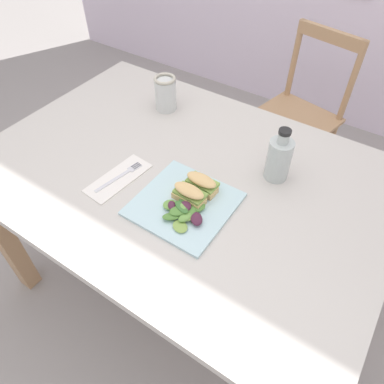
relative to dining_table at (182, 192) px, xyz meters
name	(u,v)px	position (x,y,z in m)	size (l,w,h in m)	color
ground_plane	(162,296)	(-0.04, -0.13, -0.63)	(9.23, 9.23, 0.00)	gray
dining_table	(182,192)	(0.00, 0.00, 0.00)	(1.39, 0.97, 0.74)	#BCB7AD
chair_wooden_far	(298,116)	(0.09, 0.96, -0.18)	(0.48, 0.48, 0.87)	tan
plate_lunch	(185,203)	(0.10, -0.12, 0.11)	(0.29, 0.29, 0.01)	silver
sandwich_half_front	(189,194)	(0.11, -0.11, 0.15)	(0.11, 0.06, 0.06)	#DBB270
sandwich_half_back	(202,183)	(0.11, -0.05, 0.15)	(0.11, 0.06, 0.06)	#DBB270
salad_mixed_greens	(184,210)	(0.12, -0.16, 0.13)	(0.16, 0.15, 0.03)	#4C2338
napkin_folded	(118,178)	(-0.15, -0.15, 0.11)	(0.09, 0.23, 0.00)	silver
fork_on_napkin	(122,175)	(-0.15, -0.13, 0.12)	(0.05, 0.19, 0.00)	silver
bottle_cold_brew	(278,161)	(0.28, 0.15, 0.18)	(0.08, 0.08, 0.19)	black
mason_jar_iced_tea	(166,95)	(-0.26, 0.27, 0.17)	(0.09, 0.09, 0.14)	#C67528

